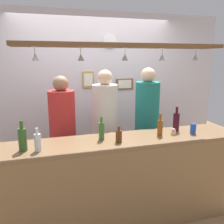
{
  "coord_description": "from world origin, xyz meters",
  "views": [
    {
      "loc": [
        -0.86,
        -2.77,
        1.89
      ],
      "look_at": [
        0.0,
        0.1,
        1.22
      ],
      "focal_mm": 39.13,
      "sensor_mm": 36.0,
      "label": 1
    }
  ],
  "objects_px": {
    "bottle_champagne_green": "(22,139)",
    "cupcake": "(173,132)",
    "drink_can": "(193,129)",
    "bottle_beer_amber_tall": "(160,127)",
    "bottle_soda_clear": "(38,142)",
    "picture_frame_lower_pair": "(125,84)",
    "person_middle_white_patterned_shirt": "(105,121)",
    "bottle_beer_green_import": "(102,130)",
    "wall_clock": "(110,41)",
    "person_left_red_shirt": "(63,127)",
    "bottle_beer_brown_stubby": "(119,136)",
    "bottle_wine_dark_red": "(176,122)",
    "picture_frame_crest": "(88,80)",
    "person_right_teal_shirt": "(147,117)"
  },
  "relations": [
    {
      "from": "person_left_red_shirt",
      "to": "wall_clock",
      "type": "distance_m",
      "value": 1.59
    },
    {
      "from": "person_middle_white_patterned_shirt",
      "to": "picture_frame_lower_pair",
      "type": "xyz_separation_m",
      "value": [
        0.53,
        0.72,
        0.41
      ]
    },
    {
      "from": "bottle_champagne_green",
      "to": "drink_can",
      "type": "distance_m",
      "value": 1.89
    },
    {
      "from": "bottle_beer_green_import",
      "to": "picture_frame_lower_pair",
      "type": "bearing_deg",
      "value": 61.25
    },
    {
      "from": "bottle_soda_clear",
      "to": "cupcake",
      "type": "height_order",
      "value": "bottle_soda_clear"
    },
    {
      "from": "bottle_champagne_green",
      "to": "bottle_beer_brown_stubby",
      "type": "height_order",
      "value": "bottle_champagne_green"
    },
    {
      "from": "bottle_soda_clear",
      "to": "person_left_red_shirt",
      "type": "bearing_deg",
      "value": 68.73
    },
    {
      "from": "bottle_wine_dark_red",
      "to": "bottle_soda_clear",
      "type": "height_order",
      "value": "bottle_wine_dark_red"
    },
    {
      "from": "person_middle_white_patterned_shirt",
      "to": "picture_frame_lower_pair",
      "type": "bearing_deg",
      "value": 53.6
    },
    {
      "from": "bottle_beer_brown_stubby",
      "to": "bottle_beer_amber_tall",
      "type": "bearing_deg",
      "value": 8.83
    },
    {
      "from": "bottle_beer_amber_tall",
      "to": "drink_can",
      "type": "xyz_separation_m",
      "value": [
        0.4,
        -0.05,
        -0.04
      ]
    },
    {
      "from": "bottle_beer_brown_stubby",
      "to": "cupcake",
      "type": "height_order",
      "value": "bottle_beer_brown_stubby"
    },
    {
      "from": "person_left_red_shirt",
      "to": "bottle_beer_brown_stubby",
      "type": "bearing_deg",
      "value": -56.15
    },
    {
      "from": "bottle_wine_dark_red",
      "to": "cupcake",
      "type": "distance_m",
      "value": 0.18
    },
    {
      "from": "cupcake",
      "to": "wall_clock",
      "type": "xyz_separation_m",
      "value": [
        -0.36,
        1.42,
        1.1
      ]
    },
    {
      "from": "person_left_red_shirt",
      "to": "bottle_beer_amber_tall",
      "type": "height_order",
      "value": "person_left_red_shirt"
    },
    {
      "from": "bottle_beer_green_import",
      "to": "cupcake",
      "type": "xyz_separation_m",
      "value": [
        0.84,
        -0.07,
        -0.07
      ]
    },
    {
      "from": "person_middle_white_patterned_shirt",
      "to": "bottle_beer_amber_tall",
      "type": "xyz_separation_m",
      "value": [
        0.47,
        -0.69,
        0.06
      ]
    },
    {
      "from": "bottle_beer_green_import",
      "to": "bottle_champagne_green",
      "type": "distance_m",
      "value": 0.81
    },
    {
      "from": "person_left_red_shirt",
      "to": "bottle_beer_brown_stubby",
      "type": "xyz_separation_m",
      "value": [
        0.52,
        -0.77,
        0.08
      ]
    },
    {
      "from": "person_middle_white_patterned_shirt",
      "to": "wall_clock",
      "type": "xyz_separation_m",
      "value": [
        0.28,
        0.72,
        1.1
      ]
    },
    {
      "from": "bottle_wine_dark_red",
      "to": "drink_can",
      "type": "height_order",
      "value": "bottle_wine_dark_red"
    },
    {
      "from": "bottle_champagne_green",
      "to": "cupcake",
      "type": "height_order",
      "value": "bottle_champagne_green"
    },
    {
      "from": "bottle_wine_dark_red",
      "to": "person_middle_white_patterned_shirt",
      "type": "bearing_deg",
      "value": 141.88
    },
    {
      "from": "bottle_beer_green_import",
      "to": "bottle_wine_dark_red",
      "type": "bearing_deg",
      "value": 3.07
    },
    {
      "from": "bottle_beer_green_import",
      "to": "drink_can",
      "type": "distance_m",
      "value": 1.09
    },
    {
      "from": "bottle_beer_green_import",
      "to": "bottle_champagne_green",
      "type": "relative_size",
      "value": 0.87
    },
    {
      "from": "person_middle_white_patterned_shirt",
      "to": "bottle_champagne_green",
      "type": "distance_m",
      "value": 1.26
    },
    {
      "from": "cupcake",
      "to": "picture_frame_crest",
      "type": "relative_size",
      "value": 0.3
    },
    {
      "from": "bottle_beer_amber_tall",
      "to": "bottle_wine_dark_red",
      "type": "height_order",
      "value": "bottle_wine_dark_red"
    },
    {
      "from": "bottle_soda_clear",
      "to": "drink_can",
      "type": "distance_m",
      "value": 1.75
    },
    {
      "from": "person_right_teal_shirt",
      "to": "person_middle_white_patterned_shirt",
      "type": "bearing_deg",
      "value": -180.0
    },
    {
      "from": "bottle_soda_clear",
      "to": "picture_frame_lower_pair",
      "type": "bearing_deg",
      "value": 46.89
    },
    {
      "from": "person_middle_white_patterned_shirt",
      "to": "picture_frame_lower_pair",
      "type": "distance_m",
      "value": 0.99
    },
    {
      "from": "person_left_red_shirt",
      "to": "bottle_beer_brown_stubby",
      "type": "height_order",
      "value": "person_left_red_shirt"
    },
    {
      "from": "person_right_teal_shirt",
      "to": "person_left_red_shirt",
      "type": "bearing_deg",
      "value": -180.0
    },
    {
      "from": "picture_frame_lower_pair",
      "to": "wall_clock",
      "type": "bearing_deg",
      "value": -178.61
    },
    {
      "from": "person_middle_white_patterned_shirt",
      "to": "bottle_beer_green_import",
      "type": "bearing_deg",
      "value": -108.41
    },
    {
      "from": "bottle_soda_clear",
      "to": "bottle_beer_amber_tall",
      "type": "bearing_deg",
      "value": 4.15
    },
    {
      "from": "person_left_red_shirt",
      "to": "person_right_teal_shirt",
      "type": "height_order",
      "value": "person_right_teal_shirt"
    },
    {
      "from": "bottle_champagne_green",
      "to": "bottle_wine_dark_red",
      "type": "xyz_separation_m",
      "value": [
        1.75,
        0.15,
        -0.0
      ]
    },
    {
      "from": "bottle_champagne_green",
      "to": "drink_can",
      "type": "height_order",
      "value": "bottle_champagne_green"
    },
    {
      "from": "bottle_beer_amber_tall",
      "to": "cupcake",
      "type": "distance_m",
      "value": 0.18
    },
    {
      "from": "picture_frame_lower_pair",
      "to": "bottle_soda_clear",
      "type": "bearing_deg",
      "value": -133.11
    },
    {
      "from": "person_right_teal_shirt",
      "to": "picture_frame_crest",
      "type": "xyz_separation_m",
      "value": [
        -0.7,
        0.72,
        0.48
      ]
    },
    {
      "from": "bottle_champagne_green",
      "to": "bottle_soda_clear",
      "type": "xyz_separation_m",
      "value": [
        0.14,
        -0.05,
        -0.03
      ]
    },
    {
      "from": "person_right_teal_shirt",
      "to": "bottle_beer_amber_tall",
      "type": "xyz_separation_m",
      "value": [
        -0.15,
        -0.69,
        0.05
      ]
    },
    {
      "from": "bottle_beer_brown_stubby",
      "to": "drink_can",
      "type": "relative_size",
      "value": 1.48
    },
    {
      "from": "bottle_beer_amber_tall",
      "to": "bottle_soda_clear",
      "type": "height_order",
      "value": "bottle_beer_amber_tall"
    },
    {
      "from": "drink_can",
      "to": "cupcake",
      "type": "xyz_separation_m",
      "value": [
        -0.24,
        0.03,
        -0.03
      ]
    }
  ]
}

